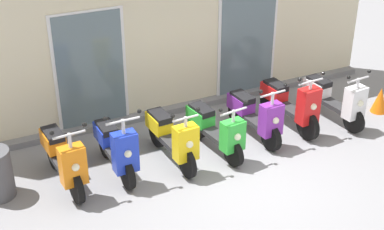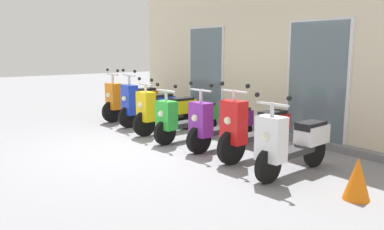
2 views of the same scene
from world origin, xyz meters
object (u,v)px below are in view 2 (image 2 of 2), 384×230
scooter_blue (147,105)px  scooter_red (254,128)px  scooter_orange (131,100)px  scooter_yellow (166,110)px  scooter_green (187,118)px  scooter_white (293,142)px  trash_bin (119,99)px  traffic_cone (357,179)px  scooter_purple (221,124)px

scooter_blue → scooter_red: size_ratio=0.92×
scooter_orange → scooter_yellow: size_ratio=1.00×
scooter_green → scooter_red: scooter_red is taller
scooter_orange → scooter_blue: (0.86, -0.03, -0.02)m
scooter_red → scooter_white: bearing=-9.7°
scooter_yellow → scooter_green: size_ratio=1.04×
scooter_orange → scooter_red: 4.31m
scooter_orange → trash_bin: 1.05m
scooter_green → scooter_red: bearing=5.2°
scooter_blue → scooter_white: scooter_blue is taller
scooter_blue → traffic_cone: size_ratio=2.94×
scooter_orange → traffic_cone: scooter_orange is taller
scooter_green → trash_bin: size_ratio=1.98×
scooter_yellow → scooter_red: scooter_red is taller
scooter_yellow → trash_bin: bearing=174.3°
scooter_white → trash_bin: scooter_white is taller
scooter_white → traffic_cone: bearing=-5.9°
scooter_green → traffic_cone: (3.67, -0.11, -0.19)m
scooter_yellow → scooter_white: 3.41m
scooter_purple → scooter_blue: bearing=-179.9°
scooter_orange → scooter_red: scooter_orange is taller
scooter_yellow → scooter_purple: scooter_purple is taller
scooter_purple → scooter_red: scooter_red is taller
scooter_green → trash_bin: scooter_green is taller
scooter_blue → scooter_yellow: bearing=-5.0°
scooter_orange → scooter_green: size_ratio=1.04×
scooter_blue → traffic_cone: bearing=-2.4°
scooter_blue → scooter_yellow: (0.96, -0.08, 0.01)m
scooter_orange → scooter_red: size_ratio=0.98×
scooter_white → traffic_cone: (1.08, -0.11, -0.22)m
scooter_blue → scooter_purple: bearing=0.1°
scooter_purple → trash_bin: size_ratio=1.93×
scooter_orange → scooter_white: scooter_orange is taller
scooter_blue → scooter_green: size_ratio=0.97×
scooter_yellow → traffic_cone: size_ratio=3.14×
scooter_red → trash_bin: (-5.34, 0.16, -0.10)m
scooter_blue → scooter_purple: 2.65m
scooter_purple → scooter_red: 0.80m
scooter_green → scooter_blue: bearing=176.4°
scooter_orange → traffic_cone: 6.31m
scooter_purple → scooter_white: 1.72m
scooter_orange → scooter_purple: bearing=-0.4°
scooter_orange → scooter_blue: 0.86m
scooter_blue → scooter_green: 1.77m
scooter_blue → scooter_green: scooter_blue is taller
scooter_yellow → scooter_orange: bearing=176.5°
scooter_red → scooter_blue: bearing=-179.3°
scooter_white → trash_bin: bearing=177.1°
scooter_green → scooter_purple: 0.89m
scooter_yellow → trash_bin: (-2.85, 0.29, -0.09)m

